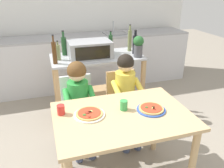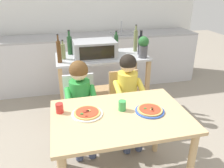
{
  "view_description": "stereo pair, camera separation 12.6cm",
  "coord_description": "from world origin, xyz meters",
  "px_view_note": "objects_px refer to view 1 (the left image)",
  "views": [
    {
      "loc": [
        -0.58,
        -1.55,
        1.75
      ],
      "look_at": [
        0.0,
        0.3,
        0.89
      ],
      "focal_mm": 36.98,
      "sensor_mm": 36.0,
      "label": 1
    },
    {
      "loc": [
        -0.46,
        -1.59,
        1.75
      ],
      "look_at": [
        0.0,
        0.3,
        0.89
      ],
      "focal_mm": 36.98,
      "sensor_mm": 36.0,
      "label": 2
    }
  ],
  "objects_px": {
    "drinking_cup_red": "(61,110)",
    "bottle_slim_sauce": "(64,45)",
    "bottle_dark_olive_oil": "(54,52)",
    "dining_chair_left": "(78,107)",
    "bottle_tall_green_wine": "(135,44)",
    "bottle_clear_vinegar": "(111,43)",
    "drinking_cup_green": "(124,105)",
    "dining_table": "(122,126)",
    "kitchen_island_cart": "(98,76)",
    "child_in_yellow_shirt": "(127,90)",
    "toaster_oven": "(90,49)",
    "potted_herb_plant": "(138,46)",
    "bottle_brown_beer": "(130,40)",
    "bottle_squat_spirits": "(58,52)",
    "pizza_plate_blue_rimmed": "(151,109)",
    "child_in_green_shirt": "(79,97)",
    "dining_chair_right": "(123,100)",
    "pizza_plate_white": "(89,114)"
  },
  "relations": [
    {
      "from": "drinking_cup_red",
      "to": "bottle_slim_sauce",
      "type": "bearing_deg",
      "value": 81.61
    },
    {
      "from": "bottle_dark_olive_oil",
      "to": "drinking_cup_red",
      "type": "distance_m",
      "value": 1.01
    },
    {
      "from": "dining_chair_left",
      "to": "bottle_tall_green_wine",
      "type": "bearing_deg",
      "value": 31.84
    },
    {
      "from": "bottle_clear_vinegar",
      "to": "drinking_cup_green",
      "type": "height_order",
      "value": "bottle_clear_vinegar"
    },
    {
      "from": "dining_table",
      "to": "drinking_cup_green",
      "type": "bearing_deg",
      "value": 64.19
    },
    {
      "from": "bottle_slim_sauce",
      "to": "kitchen_island_cart",
      "type": "bearing_deg",
      "value": -23.84
    },
    {
      "from": "child_in_yellow_shirt",
      "to": "drinking_cup_red",
      "type": "relative_size",
      "value": 12.35
    },
    {
      "from": "toaster_oven",
      "to": "drinking_cup_green",
      "type": "bearing_deg",
      "value": -88.65
    },
    {
      "from": "child_in_yellow_shirt",
      "to": "potted_herb_plant",
      "type": "bearing_deg",
      "value": 56.7
    },
    {
      "from": "bottle_brown_beer",
      "to": "dining_chair_left",
      "type": "xyz_separation_m",
      "value": [
        -0.87,
        -0.7,
        -0.53
      ]
    },
    {
      "from": "bottle_clear_vinegar",
      "to": "drinking_cup_red",
      "type": "distance_m",
      "value": 1.53
    },
    {
      "from": "bottle_squat_spirits",
      "to": "potted_herb_plant",
      "type": "xyz_separation_m",
      "value": [
        0.99,
        -0.18,
        0.05
      ]
    },
    {
      "from": "dining_chair_left",
      "to": "child_in_yellow_shirt",
      "type": "relative_size",
      "value": 0.78
    },
    {
      "from": "dining_table",
      "to": "drinking_cup_green",
      "type": "xyz_separation_m",
      "value": [
        0.03,
        0.07,
        0.16
      ]
    },
    {
      "from": "potted_herb_plant",
      "to": "child_in_yellow_shirt",
      "type": "height_order",
      "value": "potted_herb_plant"
    },
    {
      "from": "pizza_plate_blue_rimmed",
      "to": "drinking_cup_green",
      "type": "bearing_deg",
      "value": 159.81
    },
    {
      "from": "bottle_slim_sauce",
      "to": "dining_chair_left",
      "type": "xyz_separation_m",
      "value": [
        0.03,
        -0.77,
        -0.51
      ]
    },
    {
      "from": "bottle_dark_olive_oil",
      "to": "child_in_green_shirt",
      "type": "relative_size",
      "value": 0.34
    },
    {
      "from": "potted_herb_plant",
      "to": "bottle_slim_sauce",
      "type": "bearing_deg",
      "value": 157.57
    },
    {
      "from": "bottle_slim_sauce",
      "to": "pizza_plate_blue_rimmed",
      "type": "height_order",
      "value": "bottle_slim_sauce"
    },
    {
      "from": "drinking_cup_green",
      "to": "drinking_cup_red",
      "type": "bearing_deg",
      "value": 170.7
    },
    {
      "from": "kitchen_island_cart",
      "to": "bottle_tall_green_wine",
      "type": "relative_size",
      "value": 3.78
    },
    {
      "from": "bottle_squat_spirits",
      "to": "bottle_clear_vinegar",
      "type": "relative_size",
      "value": 0.83
    },
    {
      "from": "bottle_dark_olive_oil",
      "to": "dining_table",
      "type": "xyz_separation_m",
      "value": [
        0.44,
        -1.15,
        -0.37
      ]
    },
    {
      "from": "dining_chair_left",
      "to": "child_in_green_shirt",
      "type": "distance_m",
      "value": 0.22
    },
    {
      "from": "kitchen_island_cart",
      "to": "dining_table",
      "type": "bearing_deg",
      "value": -94.6
    },
    {
      "from": "kitchen_island_cart",
      "to": "dining_chair_right",
      "type": "relative_size",
      "value": 1.48
    },
    {
      "from": "bottle_squat_spirits",
      "to": "dining_chair_right",
      "type": "relative_size",
      "value": 0.3
    },
    {
      "from": "toaster_oven",
      "to": "bottle_brown_beer",
      "type": "bearing_deg",
      "value": 13.04
    },
    {
      "from": "dining_table",
      "to": "pizza_plate_white",
      "type": "height_order",
      "value": "pizza_plate_white"
    },
    {
      "from": "bottle_squat_spirits",
      "to": "bottle_brown_beer",
      "type": "height_order",
      "value": "bottle_brown_beer"
    },
    {
      "from": "toaster_oven",
      "to": "dining_chair_left",
      "type": "distance_m",
      "value": 0.8
    },
    {
      "from": "dining_chair_left",
      "to": "bottle_clear_vinegar",
      "type": "bearing_deg",
      "value": 50.34
    },
    {
      "from": "bottle_dark_olive_oil",
      "to": "dining_chair_left",
      "type": "height_order",
      "value": "bottle_dark_olive_oil"
    },
    {
      "from": "toaster_oven",
      "to": "pizza_plate_white",
      "type": "xyz_separation_m",
      "value": [
        -0.28,
        -1.2,
        -0.21
      ]
    },
    {
      "from": "bottle_clear_vinegar",
      "to": "bottle_slim_sauce",
      "type": "xyz_separation_m",
      "value": [
        -0.63,
        0.04,
        0.0
      ]
    },
    {
      "from": "pizza_plate_blue_rimmed",
      "to": "drinking_cup_green",
      "type": "relative_size",
      "value": 2.83
    },
    {
      "from": "dining_chair_left",
      "to": "drinking_cup_red",
      "type": "bearing_deg",
      "value": -111.97
    },
    {
      "from": "potted_herb_plant",
      "to": "dining_table",
      "type": "xyz_separation_m",
      "value": [
        -0.6,
        -1.1,
        -0.39
      ]
    },
    {
      "from": "bottle_dark_olive_oil",
      "to": "bottle_clear_vinegar",
      "type": "bearing_deg",
      "value": 19.91
    },
    {
      "from": "bottle_tall_green_wine",
      "to": "pizza_plate_blue_rimmed",
      "type": "bearing_deg",
      "value": -106.22
    },
    {
      "from": "dining_chair_right",
      "to": "drinking_cup_green",
      "type": "height_order",
      "value": "drinking_cup_green"
    },
    {
      "from": "bottle_dark_olive_oil",
      "to": "bottle_brown_beer",
      "type": "relative_size",
      "value": 0.94
    },
    {
      "from": "bottle_squat_spirits",
      "to": "child_in_yellow_shirt",
      "type": "bearing_deg",
      "value": -47.49
    },
    {
      "from": "pizza_plate_blue_rimmed",
      "to": "drinking_cup_red",
      "type": "relative_size",
      "value": 2.94
    },
    {
      "from": "pizza_plate_white",
      "to": "toaster_oven",
      "type": "bearing_deg",
      "value": 77.08
    },
    {
      "from": "bottle_squat_spirits",
      "to": "dining_chair_left",
      "type": "distance_m",
      "value": 0.76
    },
    {
      "from": "bottle_dark_olive_oil",
      "to": "bottle_brown_beer",
      "type": "xyz_separation_m",
      "value": [
        1.05,
        0.26,
        0.02
      ]
    },
    {
      "from": "potted_herb_plant",
      "to": "bottle_tall_green_wine",
      "type": "bearing_deg",
      "value": 82.28
    },
    {
      "from": "dining_table",
      "to": "pizza_plate_white",
      "type": "bearing_deg",
      "value": 166.1
    }
  ]
}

